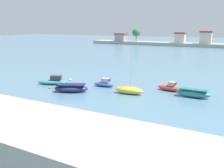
# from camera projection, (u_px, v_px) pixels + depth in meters

# --- Properties ---
(ground_plane) EXTENTS (400.00, 400.00, 0.00)m
(ground_plane) POSITION_uv_depth(u_px,v_px,m) (54.00, 112.00, 28.72)
(ground_plane) COLOR slate
(moored_boat_0) EXTENTS (5.16, 3.44, 1.51)m
(moored_boat_0) POSITION_uv_depth(u_px,v_px,m) (53.00, 81.00, 42.10)
(moored_boat_0) COLOR teal
(moored_boat_0) RESTS_ON ground
(moored_boat_1) EXTENTS (5.40, 3.94, 1.18)m
(moored_boat_1) POSITION_uv_depth(u_px,v_px,m) (71.00, 88.00, 37.31)
(moored_boat_1) COLOR navy
(moored_boat_1) RESTS_ON ground
(moored_boat_2) EXTENTS (3.60, 1.49, 1.38)m
(moored_boat_2) POSITION_uv_depth(u_px,v_px,m) (104.00, 84.00, 40.58)
(moored_boat_2) COLOR #3856A8
(moored_boat_2) RESTS_ON ground
(moored_boat_3) EXTENTS (4.32, 1.75, 7.00)m
(moored_boat_3) POSITION_uv_depth(u_px,v_px,m) (129.00, 90.00, 36.22)
(moored_boat_3) COLOR yellow
(moored_boat_3) RESTS_ON ground
(moored_boat_4) EXTENTS (3.73, 1.80, 1.41)m
(moored_boat_4) POSITION_uv_depth(u_px,v_px,m) (169.00, 88.00, 38.00)
(moored_boat_4) COLOR #C63833
(moored_boat_4) RESTS_ON ground
(moored_boat_5) EXTENTS (4.70, 1.42, 1.16)m
(moored_boat_5) POSITION_uv_depth(u_px,v_px,m) (193.00, 93.00, 34.51)
(moored_boat_5) COLOR teal
(moored_boat_5) RESTS_ON ground
(mooring_buoy_0) EXTENTS (0.33, 0.33, 0.33)m
(mooring_buoy_0) POSITION_uv_depth(u_px,v_px,m) (50.00, 88.00, 39.36)
(mooring_buoy_0) COLOR orange
(mooring_buoy_0) RESTS_ON ground
(mooring_buoy_1) EXTENTS (0.40, 0.40, 0.40)m
(mooring_buoy_1) POSITION_uv_depth(u_px,v_px,m) (70.00, 80.00, 44.89)
(mooring_buoy_1) COLOR white
(mooring_buoy_1) RESTS_ON ground
(distant_shoreline) EXTENTS (116.21, 8.04, 8.44)m
(distant_shoreline) POSITION_uv_depth(u_px,v_px,m) (198.00, 43.00, 116.85)
(distant_shoreline) COLOR #9E998C
(distant_shoreline) RESTS_ON ground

